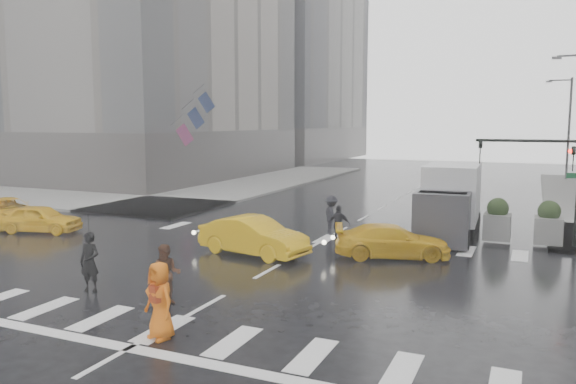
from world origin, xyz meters
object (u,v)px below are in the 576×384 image
at_px(pedestrian_orange, 160,300).
at_px(taxi_front, 40,219).
at_px(traffic_signal_pole, 552,170).
at_px(pedestrian_brown, 166,274).
at_px(taxi_mid, 253,236).
at_px(box_truck, 450,199).

xyz_separation_m(pedestrian_orange, taxi_front, (-13.14, 8.52, -0.29)).
xyz_separation_m(traffic_signal_pole, taxi_front, (-21.84, -6.01, -2.57)).
height_order(traffic_signal_pole, pedestrian_brown, traffic_signal_pole).
distance_m(pedestrian_brown, pedestrian_orange, 2.62).
distance_m(traffic_signal_pole, pedestrian_brown, 16.11).
relative_size(pedestrian_orange, taxi_mid, 0.42).
distance_m(traffic_signal_pole, box_truck, 4.36).
relative_size(traffic_signal_pole, pedestrian_brown, 2.61).
relative_size(pedestrian_brown, pedestrian_orange, 0.92).
height_order(pedestrian_brown, pedestrian_orange, pedestrian_orange).
height_order(taxi_mid, box_truck, box_truck).
height_order(pedestrian_brown, taxi_front, pedestrian_brown).
bearing_deg(traffic_signal_pole, taxi_mid, -150.40).
distance_m(traffic_signal_pole, pedestrian_orange, 17.08).
xyz_separation_m(traffic_signal_pole, pedestrian_orange, (-8.70, -14.52, -2.27)).
height_order(pedestrian_orange, taxi_mid, pedestrian_orange).
bearing_deg(pedestrian_brown, traffic_signal_pole, 22.80).
relative_size(taxi_front, taxi_mid, 0.85).
xyz_separation_m(taxi_mid, box_truck, (6.51, 6.54, 0.99)).
distance_m(traffic_signal_pole, taxi_mid, 12.41).
bearing_deg(taxi_mid, traffic_signal_pole, -48.84).
height_order(traffic_signal_pole, taxi_mid, traffic_signal_pole).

